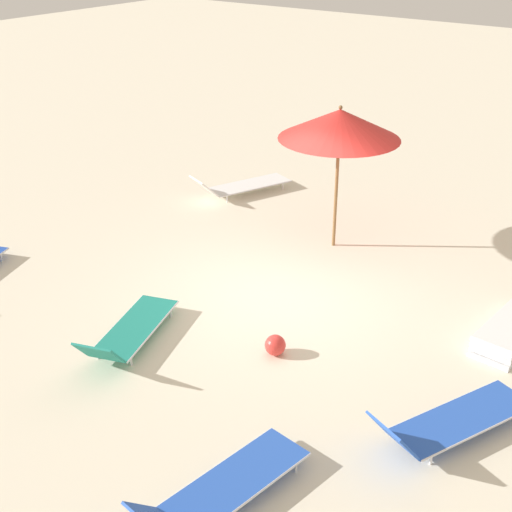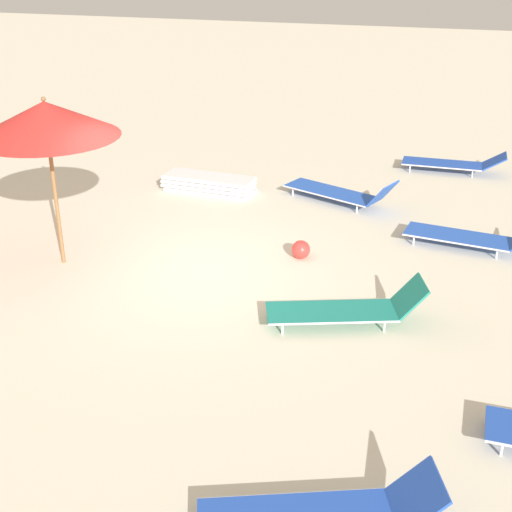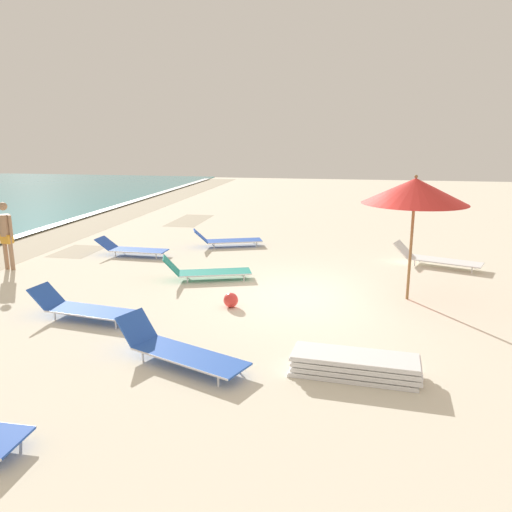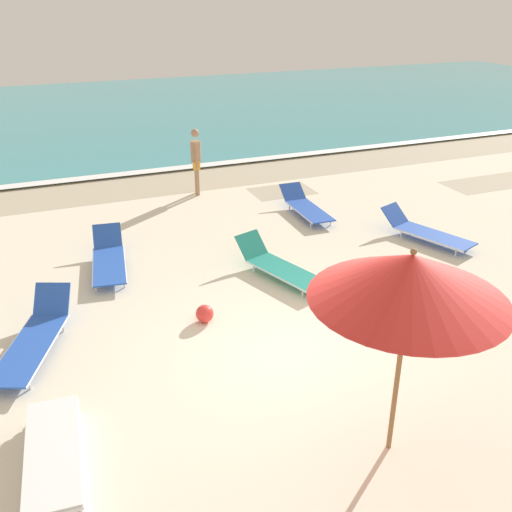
# 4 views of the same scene
# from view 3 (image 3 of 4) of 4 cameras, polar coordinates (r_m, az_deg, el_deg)

# --- Properties ---
(ground_plane) EXTENTS (60.00, 60.00, 0.16)m
(ground_plane) POSITION_cam_3_polar(r_m,az_deg,el_deg) (10.93, 6.79, -5.12)
(ground_plane) COLOR beige
(beach_umbrella) EXTENTS (2.15, 2.15, 2.64)m
(beach_umbrella) POSITION_cam_3_polar(r_m,az_deg,el_deg) (10.73, 17.72, 7.05)
(beach_umbrella) COLOR olive
(beach_umbrella) RESTS_ON ground_plane
(lounger_stack) EXTENTS (0.75, 1.92, 0.32)m
(lounger_stack) POSITION_cam_3_polar(r_m,az_deg,el_deg) (7.56, 11.23, -12.15)
(lounger_stack) COLOR white
(lounger_stack) RESTS_ON ground_plane
(sun_lounger_under_umbrella) EXTENTS (0.68, 2.08, 0.51)m
(sun_lounger_under_umbrella) POSITION_cam_3_polar(r_m,az_deg,el_deg) (14.91, -14.01, 0.81)
(sun_lounger_under_umbrella) COLOR blue
(sun_lounger_under_umbrella) RESTS_ON ground_plane
(sun_lounger_beside_umbrella) EXTENTS (1.24, 2.18, 0.60)m
(sun_lounger_beside_umbrella) POSITION_cam_3_polar(r_m,az_deg,el_deg) (12.15, -5.75, -1.70)
(sun_lounger_beside_umbrella) COLOR #1E8475
(sun_lounger_beside_umbrella) RESTS_ON ground_plane
(sun_lounger_near_water_left) EXTENTS (1.38, 2.32, 0.56)m
(sun_lounger_near_water_left) POSITION_cam_3_polar(r_m,az_deg,el_deg) (14.16, 19.89, -0.27)
(sun_lounger_near_water_left) COLOR white
(sun_lounger_near_water_left) RESTS_ON ground_plane
(sun_lounger_near_water_right) EXTENTS (0.90, 2.20, 0.56)m
(sun_lounger_near_water_right) POSITION_cam_3_polar(r_m,az_deg,el_deg) (10.12, -19.20, -5.61)
(sun_lounger_near_water_right) COLOR blue
(sun_lounger_near_water_right) RESTS_ON ground_plane
(sun_lounger_mid_beach_solo) EXTENTS (1.30, 2.21, 0.56)m
(sun_lounger_mid_beach_solo) POSITION_cam_3_polar(r_m,az_deg,el_deg) (15.72, -3.31, 1.87)
(sun_lounger_mid_beach_solo) COLOR blue
(sun_lounger_mid_beach_solo) RESTS_ON ground_plane
(sun_lounger_mid_beach_pair_a) EXTENTS (1.42, 2.30, 0.62)m
(sun_lounger_mid_beach_pair_a) POSITION_cam_3_polar(r_m,az_deg,el_deg) (7.87, -8.85, -10.57)
(sun_lounger_mid_beach_pair_a) COLOR blue
(sun_lounger_mid_beach_pair_a) RESTS_ON ground_plane
(beachgoer_wading_adult) EXTENTS (0.27, 0.44, 1.76)m
(beachgoer_wading_adult) POSITION_cam_3_polar(r_m,az_deg,el_deg) (14.35, -26.67, 2.48)
(beachgoer_wading_adult) COLOR #A37A5B
(beachgoer_wading_adult) RESTS_ON ground_plane
(beach_ball) EXTENTS (0.30, 0.30, 0.30)m
(beach_ball) POSITION_cam_3_polar(r_m,az_deg,el_deg) (10.21, -2.89, -5.05)
(beach_ball) COLOR red
(beach_ball) RESTS_ON ground_plane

